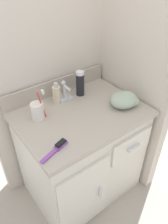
# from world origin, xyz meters

# --- Properties ---
(ground_plane) EXTENTS (6.00, 6.00, 0.00)m
(ground_plane) POSITION_xyz_m (0.00, 0.00, 0.00)
(ground_plane) COLOR #ADA393
(wall_back) EXTENTS (0.98, 0.08, 2.20)m
(wall_back) POSITION_xyz_m (0.00, 0.34, 1.10)
(wall_back) COLOR beige
(wall_back) RESTS_ON ground_plane
(wall_right) EXTENTS (0.08, 0.66, 2.20)m
(wall_right) POSITION_xyz_m (0.45, 0.00, 1.10)
(wall_right) COLOR beige
(wall_right) RESTS_ON ground_plane
(vanity) EXTENTS (0.80, 0.60, 0.74)m
(vanity) POSITION_xyz_m (-0.00, -0.00, 0.39)
(vanity) COLOR silver
(vanity) RESTS_ON ground_plane
(backsplash) EXTENTS (0.80, 0.02, 0.11)m
(backsplash) POSITION_xyz_m (0.00, 0.28, 0.80)
(backsplash) COLOR #B2A899
(backsplash) RESTS_ON vanity
(sink_faucet) EXTENTS (0.09, 0.09, 0.14)m
(sink_faucet) POSITION_xyz_m (0.00, 0.18, 0.79)
(sink_faucet) COLOR silver
(sink_faucet) RESTS_ON vanity
(toothbrush_cup) EXTENTS (0.09, 0.08, 0.19)m
(toothbrush_cup) POSITION_xyz_m (-0.24, 0.11, 0.80)
(toothbrush_cup) COLOR white
(toothbrush_cup) RESTS_ON vanity
(soap_dispenser) EXTENTS (0.05, 0.06, 0.15)m
(soap_dispenser) POSITION_xyz_m (-0.06, 0.19, 0.81)
(soap_dispenser) COLOR beige
(soap_dispenser) RESTS_ON vanity
(shaving_cream_can) EXTENTS (0.06, 0.06, 0.18)m
(shaving_cream_can) POSITION_xyz_m (0.12, 0.17, 0.83)
(shaving_cream_can) COLOR black
(shaving_cream_can) RESTS_ON vanity
(hairbrush) EXTENTS (0.18, 0.08, 0.03)m
(hairbrush) POSITION_xyz_m (-0.28, -0.18, 0.76)
(hairbrush) COLOR purple
(hairbrush) RESTS_ON vanity
(hand_towel) EXTENTS (0.19, 0.16, 0.09)m
(hand_towel) POSITION_xyz_m (0.27, -0.11, 0.79)
(hand_towel) COLOR #A8BCA3
(hand_towel) RESTS_ON vanity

